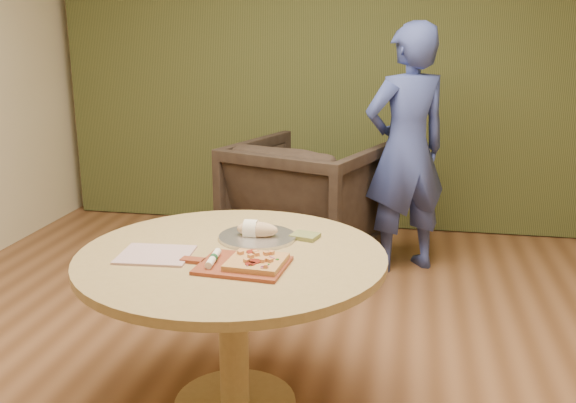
# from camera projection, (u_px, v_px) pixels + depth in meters

# --- Properties ---
(room_shell) EXTENTS (5.04, 6.04, 2.84)m
(room_shell) POSITION_uv_depth(u_px,v_px,m) (261.00, 102.00, 2.58)
(room_shell) COLOR brown
(room_shell) RESTS_ON ground
(curtain) EXTENTS (4.80, 0.14, 2.78)m
(curtain) POSITION_uv_depth(u_px,v_px,m) (340.00, 62.00, 5.33)
(curtain) COLOR #353D1B
(curtain) RESTS_ON ground
(pedestal_table) EXTENTS (1.34, 1.34, 0.75)m
(pedestal_table) POSITION_uv_depth(u_px,v_px,m) (232.00, 283.00, 2.80)
(pedestal_table) COLOR tan
(pedestal_table) RESTS_ON ground
(pizza_paddle) EXTENTS (0.46, 0.31, 0.01)m
(pizza_paddle) POSITION_uv_depth(u_px,v_px,m) (241.00, 265.00, 2.60)
(pizza_paddle) COLOR brown
(pizza_paddle) RESTS_ON pedestal_table
(flatbread_pizza) EXTENTS (0.24, 0.24, 0.04)m
(flatbread_pizza) POSITION_uv_depth(u_px,v_px,m) (256.00, 262.00, 2.58)
(flatbread_pizza) COLOR tan
(flatbread_pizza) RESTS_ON pizza_paddle
(cutlery_roll) EXTENTS (0.04, 0.20, 0.03)m
(cutlery_roll) POSITION_uv_depth(u_px,v_px,m) (213.00, 258.00, 2.61)
(cutlery_roll) COLOR white
(cutlery_roll) RESTS_ON pizza_paddle
(newspaper) EXTENTS (0.32, 0.27, 0.01)m
(newspaper) POSITION_uv_depth(u_px,v_px,m) (156.00, 255.00, 2.73)
(newspaper) COLOR silver
(newspaper) RESTS_ON pedestal_table
(serving_tray) EXTENTS (0.36, 0.36, 0.02)m
(serving_tray) POSITION_uv_depth(u_px,v_px,m) (257.00, 237.00, 2.95)
(serving_tray) COLOR silver
(serving_tray) RESTS_ON pedestal_table
(bread_roll) EXTENTS (0.19, 0.09, 0.09)m
(bread_roll) POSITION_uv_depth(u_px,v_px,m) (255.00, 229.00, 2.94)
(bread_roll) COLOR #D9B584
(bread_roll) RESTS_ON serving_tray
(green_packet) EXTENTS (0.14, 0.13, 0.02)m
(green_packet) POSITION_uv_depth(u_px,v_px,m) (305.00, 236.00, 2.95)
(green_packet) COLOR #59632C
(green_packet) RESTS_ON pedestal_table
(armchair) EXTENTS (1.23, 1.19, 1.00)m
(armchair) POSITION_uv_depth(u_px,v_px,m) (308.00, 196.00, 4.66)
(armchair) COLOR black
(armchair) RESTS_ON ground
(person_standing) EXTENTS (0.76, 0.68, 1.73)m
(person_standing) POSITION_uv_depth(u_px,v_px,m) (406.00, 150.00, 4.42)
(person_standing) COLOR #374792
(person_standing) RESTS_ON ground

